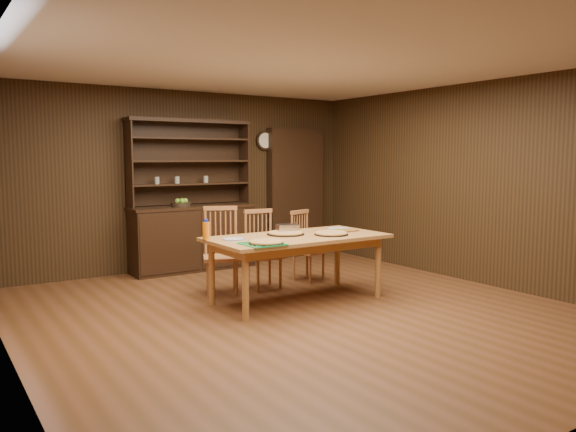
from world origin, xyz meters
TOP-DOWN VIEW (x-y plane):
  - floor at (0.00, 0.00)m, footprint 6.00×6.00m
  - room_shell at (0.00, 0.00)m, footprint 6.00×6.00m
  - china_hutch at (-0.00, 2.75)m, footprint 1.84×0.52m
  - doorway at (1.90, 2.90)m, footprint 1.00×0.18m
  - wall_clock at (1.35, 2.96)m, footprint 0.30×0.05m
  - dining_table at (0.26, 0.45)m, footprint 2.02×1.01m
  - chair_left at (-0.28, 1.28)m, footprint 0.56×0.55m
  - chair_center at (0.25, 1.23)m, footprint 0.43×0.42m
  - chair_right at (0.97, 1.31)m, footprint 0.47×0.46m
  - pizza_left at (-0.35, 0.12)m, footprint 0.36×0.36m
  - pizza_right at (0.62, 0.29)m, footprint 0.39×0.39m
  - pizza_center at (0.20, 0.59)m, footprint 0.43×0.43m
  - cooling_rack at (-0.40, 0.12)m, footprint 0.50×0.50m
  - plate_left at (-0.49, 0.56)m, footprint 0.24×0.24m
  - plate_right at (1.01, 0.64)m, footprint 0.29×0.29m
  - foil_dish at (0.31, 0.72)m, footprint 0.30×0.25m
  - juice_bottle at (-0.73, 0.75)m, footprint 0.08×0.08m
  - pot_holder_a at (0.99, 0.45)m, footprint 0.23×0.23m
  - pot_holder_b at (0.95, 0.47)m, footprint 0.29×0.29m
  - fruit_bowl at (-0.20, 2.69)m, footprint 0.28×0.28m

SIDE VIEW (x-z plane):
  - floor at x=0.00m, z-range 0.00..0.00m
  - chair_right at x=0.97m, z-range 0.03..0.96m
  - chair_center at x=0.25m, z-range 0.03..1.01m
  - chair_left at x=-0.28m, z-range 0.03..1.08m
  - china_hutch at x=0.00m, z-range -0.49..1.68m
  - dining_table at x=0.26m, z-range 0.30..1.05m
  - pot_holder_a at x=0.99m, z-range 0.75..0.77m
  - pot_holder_b at x=0.95m, z-range 0.75..0.77m
  - plate_right at x=1.01m, z-range 0.75..0.77m
  - plate_left at x=-0.49m, z-range 0.75..0.77m
  - cooling_rack at x=-0.40m, z-range 0.75..0.77m
  - pizza_center at x=0.20m, z-range 0.75..0.79m
  - pizza_right at x=0.62m, z-range 0.75..0.79m
  - pizza_left at x=-0.35m, z-range 0.75..0.79m
  - foil_dish at x=0.31m, z-range 0.75..0.85m
  - juice_bottle at x=-0.73m, z-range 0.74..0.96m
  - fruit_bowl at x=-0.20m, z-range 0.92..1.04m
  - doorway at x=1.90m, z-range 0.00..2.10m
  - room_shell at x=0.00m, z-range -1.42..4.58m
  - wall_clock at x=1.35m, z-range 1.75..2.05m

